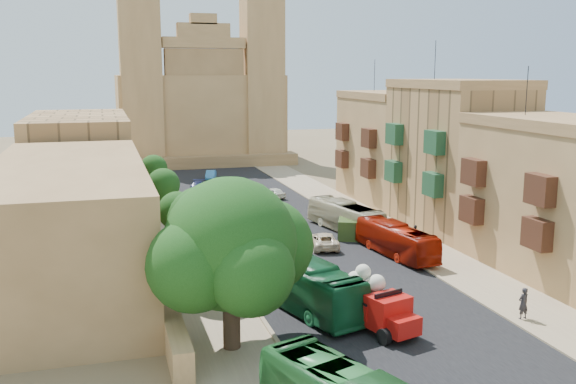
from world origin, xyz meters
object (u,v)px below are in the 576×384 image
street_tree_d (154,169)px  pedestrian_c (415,235)px  church (199,103)px  red_truck (373,302)px  street_tree_a (199,243)px  bus_red_east (396,240)px  ficus_tree (232,249)px  olive_pickup (349,227)px  street_tree_c (163,185)px  car_blue_a (320,282)px  bus_green_north (299,282)px  street_tree_b (177,211)px  car_white_b (274,193)px  car_dkblue (197,187)px  car_white_a (239,209)px  pedestrian_a (523,303)px  bus_cream_east (345,217)px  car_cream (323,240)px  car_blue_b (211,175)px

street_tree_d → pedestrian_c: 34.10m
church → red_truck: church is taller
street_tree_a → bus_red_east: size_ratio=0.60×
ficus_tree → olive_pickup: size_ratio=2.01×
street_tree_c → car_blue_a: 26.37m
street_tree_d → pedestrian_c: (19.59, -27.80, -2.50)m
olive_pickup → bus_green_north: (-9.50, -15.54, 0.73)m
ficus_tree → bus_red_east: size_ratio=0.99×
street_tree_b → car_white_b: street_tree_b is taller
street_tree_a → car_dkblue: 38.48m
car_white_a → pedestrian_a: 34.07m
bus_red_east → car_dkblue: bus_red_east is taller
ficus_tree → car_dkblue: size_ratio=2.15×
bus_cream_east → car_cream: (-3.84, -4.84, -0.73)m
street_tree_b → car_white_a: 14.07m
bus_green_north → car_white_b: size_ratio=3.13×
bus_red_east → car_dkblue: bearing=-78.3°
olive_pickup → car_white_a: olive_pickup is taller
bus_red_east → bus_cream_east: bearing=-91.0°
street_tree_b → bus_green_north: 16.34m
bus_green_north → bus_red_east: bus_green_north is taller
street_tree_d → car_dkblue: (5.36, 1.98, -2.72)m
street_tree_d → bus_cream_east: street_tree_d is taller
street_tree_d → car_white_a: bearing=-58.8°
car_cream → olive_pickup: bearing=-130.3°
church → pedestrian_c: 59.82m
pedestrian_a → bus_red_east: bearing=-93.8°
olive_pickup → pedestrian_a: (2.65, -21.19, 0.12)m
bus_cream_east → car_blue_b: size_ratio=2.73×
bus_red_east → pedestrian_c: size_ratio=5.52×
bus_green_north → car_dkblue: bearing=75.0°
car_white_b → bus_red_east: bearing=81.8°
bus_red_east → car_cream: (-4.79, 3.84, -0.65)m
bus_green_north → street_tree_c: bearing=86.4°
street_tree_b → car_blue_b: size_ratio=1.36×
car_dkblue → car_blue_b: bearing=84.7°
street_tree_d → red_truck: (8.78, -43.54, -1.79)m
street_tree_a → street_tree_c: (0.00, 24.00, -0.30)m
ficus_tree → car_white_a: (6.93, 31.60, -4.78)m
street_tree_a → car_blue_a: bearing=-7.4°
car_cream → car_dkblue: (-6.35, 28.64, -0.02)m
ficus_tree → car_cream: 21.15m
car_blue_b → car_white_a: bearing=-78.2°
church → car_blue_b: (-1.51, -19.73, -8.92)m
church → bus_red_east: size_ratio=3.91×
car_blue_b → pedestrian_c: pedestrian_c is taller
pedestrian_c → bus_green_north: bearing=-42.0°
church → car_white_a: 43.98m
street_tree_d → pedestrian_a: (17.89, -44.85, -2.37)m
olive_pickup → bus_cream_east: 1.94m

